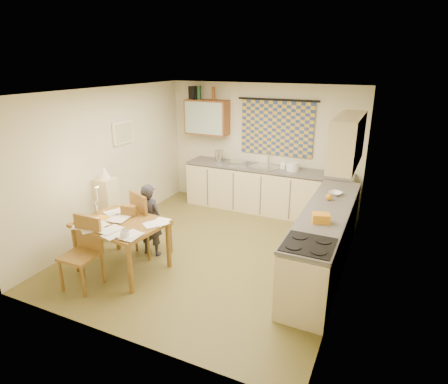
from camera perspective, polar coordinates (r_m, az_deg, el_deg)
The scene contains 44 objects.
floor at distance 6.14m, azimuth -1.65°, elevation -8.92°, with size 4.00×4.50×0.02m, color brown.
ceiling at distance 5.42m, azimuth -1.91°, elevation 15.24°, with size 4.00×4.50×0.02m, color white.
wall_back at distance 7.67m, azimuth 5.83°, elevation 6.87°, with size 4.00×0.02×2.50m, color beige.
wall_front at distance 3.90m, azimuth -16.83°, elevation -6.57°, with size 4.00×0.02×2.50m, color beige.
wall_left at distance 6.76m, azimuth -17.25°, elevation 4.38°, with size 0.02×4.50×2.50m, color beige.
wall_right at distance 5.12m, azimuth 18.79°, elevation -0.49°, with size 0.02×4.50×2.50m, color beige.
window_blind at distance 7.47m, azimuth 8.03°, elevation 9.57°, with size 1.45×0.03×1.05m, color navy.
curtain_rod at distance 7.38m, azimuth 8.19°, elevation 13.76°, with size 0.04×0.04×1.60m, color black.
wall_cabinet at distance 7.86m, azimuth -2.58°, elevation 11.33°, with size 0.90×0.34×0.70m, color brown.
wall_cabinet_glass at distance 7.71m, azimuth -3.16°, elevation 11.16°, with size 0.84×0.02×0.64m, color #99B2A5.
upper_cabinet_right at distance 5.52m, azimuth 18.30°, elevation 7.43°, with size 0.34×1.30×0.70m, color beige.
framed_print at distance 6.94m, azimuth -15.18°, elevation 8.76°, with size 0.04×0.50×0.40m, color #F0E8CC.
print_canvas at distance 6.92m, azimuth -15.02°, elevation 8.75°, with size 0.01×0.42×0.32m, color beige.
counter_back at distance 7.54m, azimuth 6.35°, elevation 0.32°, with size 3.30×0.62×0.92m.
counter_right at distance 5.64m, azimuth 15.02°, elevation -7.09°, with size 0.62×2.95×0.92m.
stove at distance 4.63m, azimuth 12.35°, elevation -12.88°, with size 0.60×0.60×0.93m.
sink at distance 7.42m, azimuth 6.25°, elevation 3.48°, with size 0.55×0.45×0.10m, color silver.
tap at distance 7.54m, azimuth 6.81°, elevation 5.13°, with size 0.03×0.03×0.28m, color silver.
dish_rack at distance 7.60m, azimuth 2.16°, elevation 4.51°, with size 0.35×0.30×0.06m, color silver.
kettle at distance 7.74m, azimuth -0.72°, elevation 5.49°, with size 0.18×0.18×0.24m, color silver.
mixing_bowl at distance 7.24m, azimuth 10.41°, elevation 3.86°, with size 0.24×0.24×0.16m, color white.
soap_bottle at distance 7.34m, azimuth 8.98°, elevation 4.30°, with size 0.11×0.11×0.20m, color white.
bowl at distance 6.08m, azimuth 16.61°, elevation -0.21°, with size 0.26×0.26×0.05m, color white.
orange_bag at distance 5.00m, azimuth 14.56°, elevation -3.87°, with size 0.22×0.16×0.12m, color orange.
fruit_orange at distance 5.82m, azimuth 15.72°, elevation -0.74°, with size 0.10×0.10×0.10m, color orange.
speaker at distance 7.94m, azimuth -4.50°, elevation 14.86°, with size 0.16×0.20×0.26m, color black.
bottle_green at distance 7.89m, azimuth -3.88°, elevation 14.84°, with size 0.07×0.07×0.26m, color #195926.
bottle_brown at distance 7.74m, azimuth -1.62°, elevation 14.79°, with size 0.07×0.07×0.26m, color brown.
dining_table at distance 5.65m, azimuth -15.20°, elevation -7.86°, with size 1.28×1.03×0.75m.
chair_far at distance 6.05m, azimuth -10.94°, elevation -6.26°, with size 0.62×0.62×1.04m.
chair_near at distance 5.45m, azimuth -20.72°, elevation -10.54°, with size 0.44×0.44×0.96m.
person at distance 5.89m, azimuth -11.24°, elevation -4.19°, with size 0.44×0.30×1.17m, color black.
shelf_stand at distance 6.65m, azimuth -17.26°, elevation -2.39°, with size 0.32×0.30×1.06m, color beige.
lampshade at distance 6.45m, azimuth -17.82°, elevation 2.91°, with size 0.20×0.20×0.22m, color #F0E8CC.
letter_rack at distance 5.65m, azimuth -14.30°, elevation -2.76°, with size 0.22×0.10×0.16m, color brown.
mug at distance 4.98m, azimuth -14.85°, elevation -6.30°, with size 0.14×0.14×0.10m, color white.
magazine at distance 5.67m, azimuth -20.79°, elevation -4.09°, with size 0.27×0.32×0.03m, color maroon.
book at distance 5.71m, azimuth -19.12°, elevation -3.79°, with size 0.19×0.26×0.02m, color orange.
orange_box at distance 5.52m, azimuth -19.69°, elevation -4.51°, with size 0.12×0.08×0.04m, color orange.
eyeglasses at distance 5.22m, azimuth -16.98°, elevation -5.76°, with size 0.13×0.04×0.02m, color black.
candle_holder at distance 5.85m, azimuth -18.95°, elevation -2.34°, with size 0.06×0.06×0.18m, color silver.
candle at distance 5.81m, azimuth -18.83°, elevation -0.39°, with size 0.02×0.02×0.22m, color white.
candle_flame at distance 5.75m, azimuth -18.68°, elevation 0.72°, with size 0.02×0.02×0.02m, color #FFCC66.
papers at distance 5.38m, azimuth -16.05°, elevation -4.83°, with size 1.22×0.96×0.02m.
Camera 1 is at (2.42, -4.83, 2.90)m, focal length 30.00 mm.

